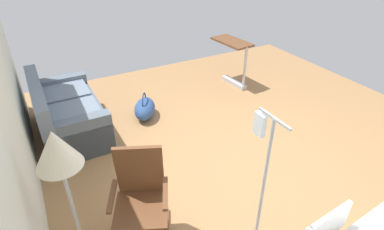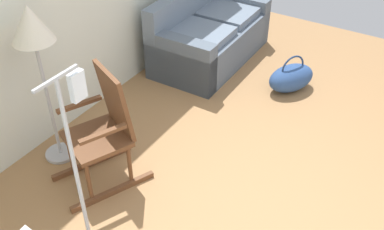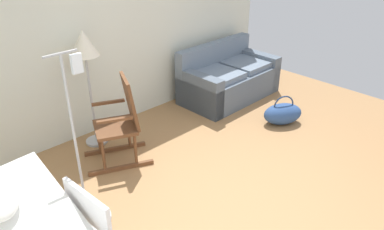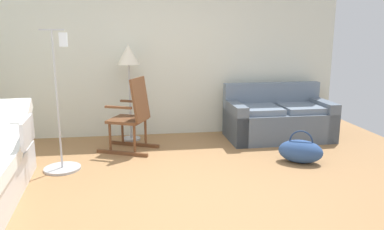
{
  "view_description": "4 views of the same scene",
  "coord_description": "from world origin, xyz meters",
  "px_view_note": "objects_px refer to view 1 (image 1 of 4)",
  "views": [
    {
      "loc": [
        -2.51,
        2.01,
        2.68
      ],
      "look_at": [
        0.21,
        0.56,
        0.79
      ],
      "focal_mm": 29.16,
      "sensor_mm": 36.0,
      "label": 1
    },
    {
      "loc": [
        -2.51,
        -0.66,
        2.79
      ],
      "look_at": [
        -0.29,
        0.73,
        0.83
      ],
      "focal_mm": 41.63,
      "sensor_mm": 36.0,
      "label": 2
    },
    {
      "loc": [
        -2.51,
        -1.83,
        2.58
      ],
      "look_at": [
        -0.17,
        0.6,
        0.81
      ],
      "focal_mm": 34.8,
      "sensor_mm": 36.0,
      "label": 3
    },
    {
      "loc": [
        -0.4,
        -3.7,
        1.65
      ],
      "look_at": [
        0.22,
        0.46,
        0.72
      ],
      "focal_mm": 34.94,
      "sensor_mm": 36.0,
      "label": 4
    }
  ],
  "objects_px": {
    "couch": "(67,114)",
    "rocking_chair": "(141,200)",
    "floor_lamp": "(59,160)",
    "duffel_bag": "(145,109)",
    "overbed_table": "(234,58)"
  },
  "relations": [
    {
      "from": "duffel_bag",
      "to": "couch",
      "type": "bearing_deg",
      "value": 83.66
    },
    {
      "from": "couch",
      "to": "rocking_chair",
      "type": "distance_m",
      "value": 2.3
    },
    {
      "from": "rocking_chair",
      "to": "floor_lamp",
      "type": "bearing_deg",
      "value": 93.82
    },
    {
      "from": "overbed_table",
      "to": "floor_lamp",
      "type": "bearing_deg",
      "value": 127.33
    },
    {
      "from": "overbed_table",
      "to": "duffel_bag",
      "type": "height_order",
      "value": "overbed_table"
    },
    {
      "from": "couch",
      "to": "floor_lamp",
      "type": "distance_m",
      "value": 2.49
    },
    {
      "from": "floor_lamp",
      "to": "rocking_chair",
      "type": "bearing_deg",
      "value": -86.18
    },
    {
      "from": "rocking_chair",
      "to": "duffel_bag",
      "type": "height_order",
      "value": "rocking_chair"
    },
    {
      "from": "rocking_chair",
      "to": "floor_lamp",
      "type": "distance_m",
      "value": 0.92
    },
    {
      "from": "rocking_chair",
      "to": "duffel_bag",
      "type": "relative_size",
      "value": 1.63
    },
    {
      "from": "floor_lamp",
      "to": "duffel_bag",
      "type": "xyz_separation_m",
      "value": [
        2.18,
        -1.39,
        -1.07
      ]
    },
    {
      "from": "couch",
      "to": "duffel_bag",
      "type": "height_order",
      "value": "couch"
    },
    {
      "from": "couch",
      "to": "rocking_chair",
      "type": "bearing_deg",
      "value": -171.85
    },
    {
      "from": "overbed_table",
      "to": "duffel_bag",
      "type": "xyz_separation_m",
      "value": [
        -0.38,
        1.96,
        -0.38
      ]
    },
    {
      "from": "floor_lamp",
      "to": "duffel_bag",
      "type": "bearing_deg",
      "value": -32.57
    }
  ]
}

